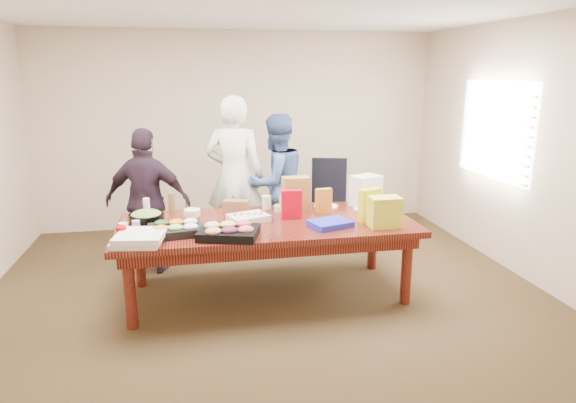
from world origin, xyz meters
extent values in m
cube|color=#47301E|center=(0.00, 0.00, -0.01)|extent=(5.50, 5.00, 0.02)
cube|color=white|center=(0.00, 0.00, 2.71)|extent=(5.50, 5.00, 0.02)
cube|color=beige|center=(0.00, 2.50, 1.35)|extent=(5.50, 0.04, 2.70)
cube|color=beige|center=(0.00, -2.50, 1.35)|extent=(5.50, 0.04, 2.70)
cube|color=beige|center=(2.75, 0.00, 1.35)|extent=(0.04, 5.00, 2.70)
cube|color=white|center=(2.72, 0.60, 1.50)|extent=(0.03, 1.40, 1.10)
cube|color=beige|center=(2.68, 0.60, 1.50)|extent=(0.04, 1.36, 1.00)
cube|color=#4C1C0F|center=(0.00, 0.00, 0.38)|extent=(2.80, 1.20, 0.75)
cube|color=black|center=(1.02, 1.24, 0.52)|extent=(0.67, 0.67, 1.05)
imported|color=white|center=(-0.19, 1.24, 0.95)|extent=(0.79, 0.64, 1.90)
imported|color=#3E578E|center=(0.31, 1.29, 0.83)|extent=(1.01, 0.92, 1.67)
imported|color=black|center=(-1.16, 0.85, 0.79)|extent=(1.00, 0.62, 1.58)
cube|color=black|center=(-0.85, -0.21, 0.79)|extent=(0.51, 0.42, 0.07)
cube|color=black|center=(-0.40, -0.39, 0.79)|extent=(0.59, 0.52, 0.08)
cube|color=silver|center=(-0.17, 0.06, 0.78)|extent=(0.43, 0.37, 0.06)
cylinder|color=black|center=(-1.12, 0.13, 0.80)|extent=(0.35, 0.35, 0.11)
cube|color=#202CB7|center=(0.55, -0.26, 0.78)|extent=(0.43, 0.37, 0.05)
cube|color=red|center=(0.25, 0.07, 0.89)|extent=(0.20, 0.10, 0.29)
cube|color=yellow|center=(0.96, -0.16, 0.91)|extent=(0.23, 0.14, 0.32)
cube|color=orange|center=(0.61, 0.21, 0.88)|extent=(0.17, 0.10, 0.25)
cylinder|color=white|center=(0.07, 0.45, 0.82)|extent=(0.12, 0.12, 0.14)
cylinder|color=yellow|center=(0.21, 0.32, 0.84)|extent=(0.07, 0.07, 0.17)
cylinder|color=brown|center=(-0.90, 0.47, 0.86)|extent=(0.08, 0.08, 0.21)
cylinder|color=white|center=(-1.14, 0.39, 0.85)|extent=(0.08, 0.08, 0.19)
cube|color=yellow|center=(0.34, 0.43, 0.79)|extent=(0.26, 0.17, 0.08)
cube|color=brown|center=(-0.25, 0.48, 0.80)|extent=(0.29, 0.19, 0.11)
cube|color=olive|center=(0.35, 0.34, 0.93)|extent=(0.28, 0.17, 0.36)
cylinder|color=#A90003|center=(-1.30, -0.28, 0.81)|extent=(0.09, 0.09, 0.12)
cylinder|color=silver|center=(-1.30, -0.16, 0.81)|extent=(0.09, 0.09, 0.11)
cylinder|color=silver|center=(-1.20, -0.06, 0.80)|extent=(0.07, 0.07, 0.10)
cube|color=beige|center=(-1.16, -0.40, 0.77)|extent=(0.45, 0.45, 0.04)
cube|color=white|center=(-1.13, -0.41, 0.82)|extent=(0.45, 0.45, 0.04)
cylinder|color=silver|center=(1.07, 0.23, 0.76)|extent=(0.30, 0.30, 0.01)
cylinder|color=white|center=(0.70, 0.42, 0.76)|extent=(0.30, 0.30, 0.02)
cylinder|color=beige|center=(0.20, 0.35, 0.78)|extent=(0.19, 0.19, 0.06)
cylinder|color=#F7EEB5|center=(-0.70, 0.35, 0.78)|extent=(0.21, 0.21, 0.06)
cube|color=white|center=(1.13, 0.40, 0.91)|extent=(0.37, 0.32, 0.33)
cube|color=yellow|center=(1.04, -0.36, 0.89)|extent=(0.29, 0.20, 0.28)
camera|label=1|loc=(-0.69, -4.55, 2.13)|focal=31.26mm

